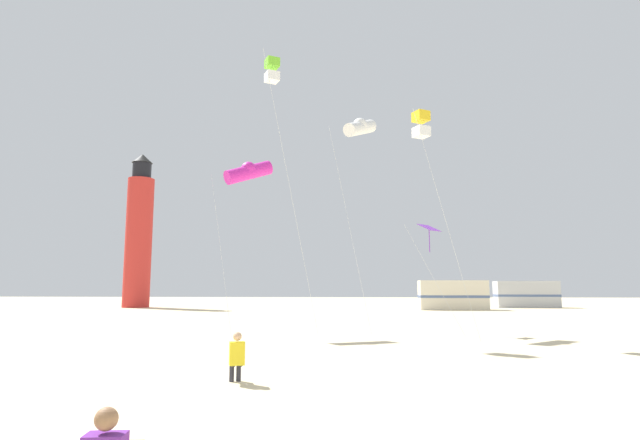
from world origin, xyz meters
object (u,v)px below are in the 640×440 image
kite_box_lime (272,71)px  kite_tube_magenta (249,172)px  kite_flyer_standing (237,356)px  rv_van_silver (526,294)px  kite_box_gold (421,125)px  kite_diamond_violet (429,231)px  rv_van_cream (453,295)px  lighthouse_distant (139,234)px  kite_tube_white (360,127)px

kite_box_lime → kite_tube_magenta: bearing=141.6°
kite_flyer_standing → rv_van_silver: rv_van_silver is taller
kite_tube_magenta → kite_box_gold: 8.53m
kite_tube_magenta → kite_box_lime: bearing=-38.4°
kite_diamond_violet → rv_van_silver: 34.47m
rv_van_cream → rv_van_silver: bearing=33.2°
kite_box_lime → lighthouse_distant: size_ratio=0.78×
kite_flyer_standing → kite_box_gold: bearing=-138.4°
kite_tube_magenta → rv_van_cream: 30.48m
kite_box_lime → lighthouse_distant: lighthouse_distant is taller
lighthouse_distant → rv_van_silver: lighthouse_distant is taller
kite_tube_white → lighthouse_distant: bearing=131.3°
kite_box_lime → rv_van_silver: size_ratio=2.02×
kite_flyer_standing → kite_box_lime: 16.28m
kite_box_gold → lighthouse_distant: size_ratio=0.59×
kite_tube_magenta → kite_diamond_violet: kite_tube_magenta is taller
kite_box_gold → kite_diamond_violet: (0.66, 3.12, -4.37)m
kite_diamond_violet → rv_van_cream: kite_diamond_violet is taller
kite_box_lime → rv_van_cream: bearing=64.1°
kite_tube_magenta → rv_van_silver: 40.16m
kite_diamond_violet → kite_box_lime: bearing=-164.9°
kite_flyer_standing → rv_van_cream: 40.02m
rv_van_cream → kite_tube_white: bearing=-111.3°
kite_tube_magenta → rv_van_cream: kite_tube_magenta is taller
rv_van_silver → kite_box_gold: bearing=-113.0°
kite_flyer_standing → kite_diamond_violet: size_ratio=0.22×
kite_flyer_standing → kite_diamond_violet: bearing=-134.7°
kite_flyer_standing → kite_box_lime: bearing=-102.8°
kite_diamond_violet → rv_van_silver: size_ratio=0.81×
kite_box_gold → lighthouse_distant: bearing=130.4°
kite_tube_magenta → kite_box_lime: (1.28, -1.01, 4.70)m
kite_diamond_violet → kite_flyer_standing: bearing=-115.7°
kite_diamond_violet → lighthouse_distant: (-27.21, 28.05, 2.95)m
kite_box_gold → kite_diamond_violet: size_ratio=1.87×
kite_flyer_standing → kite_tube_white: bearing=-121.1°
kite_diamond_violet → kite_tube_white: bearing=165.4°
kite_tube_magenta → kite_tube_white: 6.40m
lighthouse_distant → kite_diamond_violet: bearing=-45.9°
kite_box_lime → rv_van_silver: bearing=56.4°
kite_tube_magenta → kite_tube_white: (5.48, 1.87, 2.73)m
kite_flyer_standing → kite_diamond_violet: 15.17m
kite_tube_magenta → kite_diamond_violet: size_ratio=1.61×
kite_flyer_standing → kite_box_lime: kite_box_lime is taller
kite_tube_magenta → lighthouse_distant: lighthouse_distant is taller
lighthouse_distant → rv_van_silver: 42.28m
kite_diamond_violet → rv_van_cream: (5.62, 25.07, -3.50)m
kite_box_gold → rv_van_cream: size_ratio=1.52×
lighthouse_distant → kite_box_gold: bearing=-49.6°
kite_diamond_violet → rv_van_cream: size_ratio=0.81×
kite_diamond_violet → kite_tube_white: (-3.31, 0.86, 5.61)m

